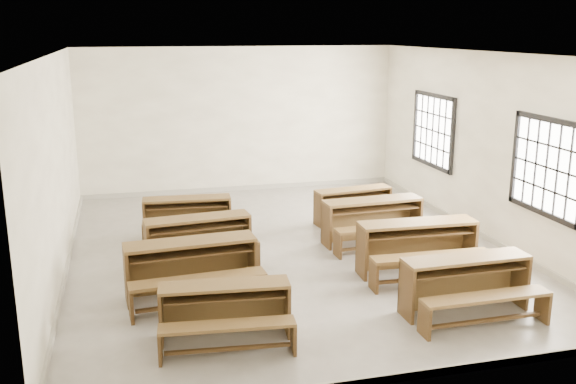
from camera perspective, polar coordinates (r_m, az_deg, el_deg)
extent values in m
plane|color=gray|center=(10.66, 0.00, -5.21)|extent=(8.50, 8.50, 0.00)
cube|color=white|center=(10.06, 0.00, 12.09)|extent=(7.00, 8.50, 0.05)
cube|color=white|center=(14.32, -4.27, 6.38)|extent=(7.00, 0.05, 3.20)
cube|color=white|center=(6.36, 9.61, -3.86)|extent=(7.00, 0.05, 3.20)
cube|color=white|center=(9.97, -19.73, 2.10)|extent=(0.05, 8.50, 3.20)
cube|color=white|center=(11.60, 16.90, 3.94)|extent=(0.05, 8.50, 3.20)
cube|color=#9C9A8E|center=(14.61, -4.16, 0.36)|extent=(7.00, 0.04, 0.10)
cube|color=#9C9A8E|center=(7.00, 9.08, -16.03)|extent=(7.00, 0.04, 0.10)
cube|color=#9C9A8E|center=(10.39, -19.04, -6.28)|extent=(0.04, 8.50, 0.10)
cube|color=#9C9A8E|center=(11.96, 16.39, -3.38)|extent=(0.04, 8.50, 0.10)
cube|color=white|center=(10.13, 22.11, 2.07)|extent=(0.02, 1.50, 1.30)
cube|color=black|center=(10.01, 22.39, 5.93)|extent=(0.06, 1.62, 0.08)
cube|color=black|center=(10.28, 21.66, -1.69)|extent=(0.06, 1.62, 0.08)
cube|color=black|center=(10.75, 19.55, 2.95)|extent=(0.06, 0.08, 1.46)
cube|color=white|center=(13.14, 12.84, 5.36)|extent=(0.02, 1.50, 1.30)
cube|color=black|center=(13.05, 12.93, 8.35)|extent=(0.06, 1.62, 0.08)
cube|color=black|center=(13.25, 12.60, 2.41)|extent=(0.06, 1.62, 0.08)
cube|color=black|center=(12.44, 14.41, 4.78)|extent=(0.06, 0.08, 1.46)
cube|color=black|center=(13.83, 11.28, 5.87)|extent=(0.06, 0.08, 1.46)
cube|color=brown|center=(7.58, -5.68, -8.25)|extent=(1.55, 0.53, 0.04)
cube|color=brown|center=(7.87, -5.69, -10.07)|extent=(1.52, 0.19, 0.65)
cube|color=#483118|center=(7.72, -11.22, -10.80)|extent=(0.08, 0.38, 0.65)
cube|color=#483118|center=(7.78, -0.07, -10.29)|extent=(0.08, 0.38, 0.65)
cube|color=#483118|center=(7.61, -5.65, -9.23)|extent=(1.43, 0.42, 0.02)
cube|color=brown|center=(7.27, -5.41, -11.72)|extent=(1.54, 0.42, 0.04)
cube|color=#483118|center=(7.36, -11.30, -13.34)|extent=(0.06, 0.27, 0.36)
cube|color=#483118|center=(7.43, 0.49, -12.77)|extent=(0.06, 0.27, 0.36)
cube|color=#483118|center=(7.40, -5.36, -13.71)|extent=(1.41, 0.19, 0.04)
cube|color=brown|center=(8.77, -8.69, -4.42)|extent=(1.79, 0.56, 0.04)
cube|color=brown|center=(9.09, -8.81, -6.41)|extent=(1.77, 0.16, 0.75)
cube|color=#483118|center=(8.82, -14.15, -7.35)|extent=(0.07, 0.44, 0.75)
cube|color=#483118|center=(9.07, -3.20, -6.28)|extent=(0.07, 0.44, 0.75)
cube|color=#483118|center=(8.80, -8.63, -5.41)|extent=(1.65, 0.44, 0.02)
cube|color=brown|center=(8.38, -7.96, -7.70)|extent=(1.78, 0.43, 0.04)
cube|color=#483118|center=(8.38, -13.78, -9.72)|extent=(0.07, 0.31, 0.42)
cube|color=#483118|center=(8.65, -2.23, -8.51)|extent=(0.07, 0.31, 0.42)
cube|color=#483118|center=(8.51, -7.88, -9.77)|extent=(1.63, 0.17, 0.04)
cube|color=brown|center=(10.04, -8.06, -2.32)|extent=(1.66, 0.56, 0.04)
cube|color=brown|center=(10.33, -8.20, -3.99)|extent=(1.63, 0.20, 0.69)
cube|color=#483118|center=(10.03, -12.44, -4.74)|extent=(0.08, 0.41, 0.69)
cube|color=#483118|center=(10.34, -3.67, -3.85)|extent=(0.08, 0.41, 0.69)
cube|color=#483118|center=(10.07, -8.00, -3.13)|extent=(1.53, 0.45, 0.02)
cube|color=brown|center=(9.67, -7.36, -4.85)|extent=(1.65, 0.44, 0.04)
cube|color=#483118|center=(9.62, -11.98, -6.53)|extent=(0.07, 0.29, 0.39)
cube|color=#483118|center=(9.93, -2.83, -5.54)|extent=(0.07, 0.29, 0.39)
cube|color=#483118|center=(9.78, -7.31, -6.55)|extent=(1.51, 0.20, 0.04)
cube|color=brown|center=(11.40, -9.00, -0.58)|extent=(1.56, 0.50, 0.04)
cube|color=brown|center=(11.66, -8.95, -2.00)|extent=(1.53, 0.16, 0.65)
cube|color=#483118|center=(11.51, -12.65, -2.39)|extent=(0.07, 0.38, 0.65)
cube|color=#483118|center=(11.52, -5.22, -2.07)|extent=(0.07, 0.38, 0.65)
cube|color=#483118|center=(11.42, -8.97, -1.25)|extent=(1.43, 0.40, 0.02)
cube|color=brown|center=(11.03, -8.89, -2.64)|extent=(1.55, 0.39, 0.04)
cube|color=#483118|center=(11.10, -12.71, -3.79)|extent=(0.06, 0.27, 0.36)
cube|color=#483118|center=(11.12, -5.00, -3.45)|extent=(0.06, 0.27, 0.36)
cube|color=#483118|center=(11.11, -8.83, -4.05)|extent=(1.41, 0.16, 0.04)
cube|color=brown|center=(8.51, 15.58, -5.71)|extent=(1.67, 0.43, 0.04)
cube|color=brown|center=(8.79, 14.80, -7.62)|extent=(1.66, 0.06, 0.71)
cube|color=#483118|center=(8.28, 10.50, -8.76)|extent=(0.05, 0.42, 0.71)
cube|color=#483118|center=(9.06, 19.88, -7.34)|extent=(0.05, 0.42, 0.71)
cube|color=#483118|center=(8.54, 15.58, -6.67)|extent=(1.54, 0.33, 0.02)
cube|color=brown|center=(8.22, 17.23, -8.89)|extent=(1.67, 0.31, 0.04)
cube|color=#483118|center=(7.93, 12.04, -11.16)|extent=(0.04, 0.29, 0.39)
cube|color=#483118|center=(8.74, 21.70, -9.41)|extent=(0.04, 0.29, 0.39)
cube|color=#483118|center=(8.34, 17.07, -10.86)|extent=(1.54, 0.07, 0.04)
cube|color=brown|center=(9.70, 11.46, -2.70)|extent=(1.79, 0.51, 0.04)
cube|color=brown|center=(9.99, 10.90, -4.56)|extent=(1.77, 0.12, 0.75)
cube|color=#483118|center=(9.52, 6.56, -5.35)|extent=(0.06, 0.44, 0.75)
cube|color=#483118|center=(10.18, 15.82, -4.49)|extent=(0.06, 0.44, 0.75)
cube|color=#483118|center=(9.72, 11.47, -3.61)|extent=(1.65, 0.40, 0.02)
cube|color=brown|center=(9.33, 12.69, -5.59)|extent=(1.78, 0.38, 0.04)
cube|color=#483118|center=(9.10, 7.63, -7.45)|extent=(0.06, 0.31, 0.42)
cube|color=#483118|center=(9.79, 17.23, -6.39)|extent=(0.06, 0.31, 0.42)
cube|color=#483118|center=(9.45, 12.58, -7.48)|extent=(1.64, 0.12, 0.04)
cube|color=brown|center=(10.95, 7.54, -0.73)|extent=(1.72, 0.50, 0.04)
cube|color=brown|center=(11.22, 7.08, -2.38)|extent=(1.70, 0.12, 0.72)
cube|color=#483118|center=(10.75, 3.44, -3.05)|extent=(0.06, 0.43, 0.72)
cube|color=#483118|center=(11.41, 11.28, -2.27)|extent=(0.06, 0.43, 0.72)
cube|color=#483118|center=(10.97, 7.56, -1.51)|extent=(1.59, 0.39, 0.02)
cube|color=brown|center=(10.59, 8.65, -3.10)|extent=(1.71, 0.37, 0.04)
cube|color=#483118|center=(10.33, 4.44, -4.72)|extent=(0.06, 0.30, 0.40)
cube|color=#483118|center=(11.03, 12.51, -3.79)|extent=(0.06, 0.30, 0.40)
cube|color=#483118|center=(10.69, 8.59, -4.74)|extent=(1.58, 0.12, 0.04)
cube|color=brown|center=(12.07, 5.81, 0.22)|extent=(1.50, 0.53, 0.04)
cube|color=brown|center=(12.30, 5.43, -1.09)|extent=(1.46, 0.21, 0.62)
cube|color=#483118|center=(11.86, 2.69, -1.63)|extent=(0.08, 0.37, 0.62)
cube|color=#483118|center=(12.49, 8.70, -0.96)|extent=(0.08, 0.37, 0.62)
cube|color=#483118|center=(12.09, 5.84, -0.39)|extent=(1.38, 0.43, 0.02)
cube|color=brown|center=(11.76, 6.77, -1.57)|extent=(1.49, 0.43, 0.04)
cube|color=#483118|center=(11.51, 3.59, -2.85)|extent=(0.07, 0.26, 0.35)
cube|color=#483118|center=(12.15, 9.72, -2.10)|extent=(0.07, 0.26, 0.35)
cube|color=#483118|center=(11.84, 6.73, -2.85)|extent=(1.35, 0.20, 0.04)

